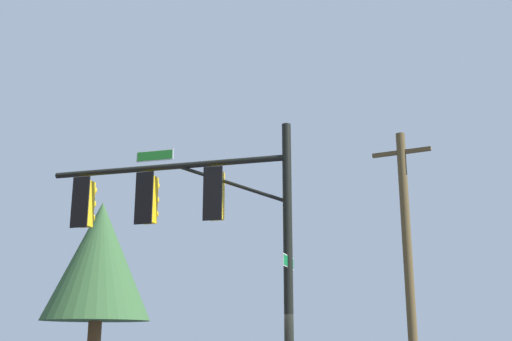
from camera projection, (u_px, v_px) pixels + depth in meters
name	position (u px, v px, depth m)	size (l,w,h in m)	color
signal_pole_assembly	(189.00, 219.00, 14.30)	(5.80, 2.00, 6.66)	black
utility_pole	(408.00, 261.00, 18.57)	(1.80, 0.27, 8.17)	brown
tree_near	(99.00, 261.00, 19.54)	(3.29, 3.29, 6.21)	brown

